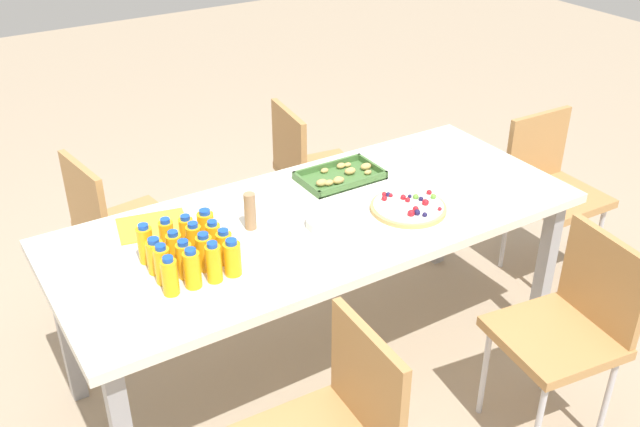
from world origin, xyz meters
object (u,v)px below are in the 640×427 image
juice_bottle_5 (185,260)px  juice_bottle_10 (194,242)px  juice_bottle_3 (232,258)px  juice_bottle_0 (170,277)px  chair_far_right (310,167)px  chair_far_left (115,223)px  juice_bottle_9 (175,250)px  juice_bottle_15 (206,228)px  juice_bottle_1 (192,269)px  plate_stack (328,222)px  juice_bottle_11 (214,238)px  party_table (319,230)px  napkin_stack (430,148)px  juice_bottle_2 (214,263)px  juice_bottle_12 (146,244)px  juice_bottle_4 (163,265)px  juice_bottle_8 (155,256)px  chair_near_right (571,322)px  fruit_pizza (409,207)px  chair_end (549,183)px  juice_bottle_13 (167,238)px  juice_bottle_7 (224,247)px  paper_folder (153,226)px  cardboard_tube (250,211)px  juice_bottle_6 (205,252)px  juice_bottle_14 (187,234)px  snack_tray (341,176)px

juice_bottle_5 → juice_bottle_10: bearing=49.0°
juice_bottle_3 → juice_bottle_0: bearing=178.8°
chair_far_right → chair_far_left: bearing=-81.6°
juice_bottle_9 → juice_bottle_15: size_ratio=0.99×
chair_far_left → juice_bottle_1: (-0.01, -0.97, 0.31)m
plate_stack → juice_bottle_11: bearing=173.4°
juice_bottle_10 → juice_bottle_11: size_ratio=1.11×
chair_far_right → juice_bottle_0: (-1.14, -0.99, 0.31)m
party_table → napkin_stack: size_ratio=13.85×
juice_bottle_0 → juice_bottle_2: juice_bottle_2 is taller
juice_bottle_1 → juice_bottle_5: (0.00, 0.07, -0.00)m
juice_bottle_5 → juice_bottle_12: (-0.08, 0.16, 0.00)m
juice_bottle_5 → juice_bottle_4: bearing=174.5°
chair_far_left → juice_bottle_8: 0.88m
chair_near_right → fruit_pizza: size_ratio=2.75×
napkin_stack → juice_bottle_0: bearing=-163.5°
chair_far_right → juice_bottle_2: bearing=-37.6°
chair_end → juice_bottle_3: size_ratio=6.09×
juice_bottle_15 → party_table: bearing=-5.8°
juice_bottle_10 → juice_bottle_13: size_ratio=1.00×
chair_end → juice_bottle_7: size_ratio=6.27×
juice_bottle_11 → party_table: bearing=3.6°
juice_bottle_5 → paper_folder: size_ratio=0.55×
cardboard_tube → chair_far_left: bearing=113.8°
juice_bottle_1 → juice_bottle_15: (0.15, 0.22, -0.00)m
juice_bottle_0 → napkin_stack: 1.51m
juice_bottle_3 → juice_bottle_13: juice_bottle_13 is taller
juice_bottle_6 → fruit_pizza: (0.85, -0.05, -0.05)m
juice_bottle_0 → juice_bottle_5: same height
juice_bottle_0 → juice_bottle_10: size_ratio=0.96×
juice_bottle_1 → juice_bottle_2: bearing=-5.5°
napkin_stack → cardboard_tube: size_ratio=1.02×
chair_far_left → juice_bottle_8: size_ratio=6.21×
chair_far_right → juice_bottle_0: bearing=-41.9°
juice_bottle_14 → juice_bottle_0: bearing=-124.6°
juice_bottle_2 → juice_bottle_0: bearing=177.1°
juice_bottle_3 → snack_tray: juice_bottle_3 is taller
juice_bottle_7 → juice_bottle_13: size_ratio=0.89×
juice_bottle_10 → plate_stack: bearing=-5.8°
juice_bottle_10 → chair_near_right: bearing=-34.0°
juice_bottle_7 → snack_tray: bearing=24.8°
chair_far_right → juice_bottle_10: bearing=-42.5°
juice_bottle_2 → juice_bottle_8: 0.21m
chair_near_right → juice_bottle_4: size_ratio=5.65×
fruit_pizza → juice_bottle_5: bearing=177.6°
juice_bottle_8 → juice_bottle_15: juice_bottle_15 is taller
juice_bottle_0 → juice_bottle_10: 0.21m
party_table → juice_bottle_9: 0.62m
juice_bottle_5 → juice_bottle_12: juice_bottle_12 is taller
juice_bottle_3 → juice_bottle_5: bearing=153.4°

